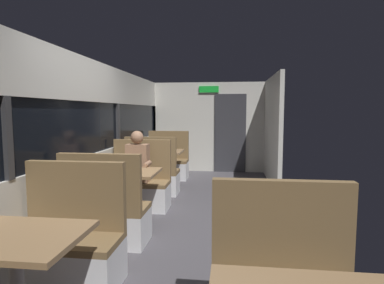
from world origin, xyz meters
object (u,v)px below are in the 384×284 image
object	(u,v)px
bench_far_window_facing_end	(153,177)
bench_far_window_facing_entry	(167,164)
bench_mid_window_facing_end	(106,217)
coffee_cup_primary	(164,149)
bench_near_window_facing_entry	(69,249)
dining_table_near_window	(15,249)
seated_passenger	(138,176)
dining_table_mid_window	(125,178)
dining_table_far_window	(161,155)
bench_mid_window_facing_entry	(140,188)

from	to	relation	value
bench_far_window_facing_end	bench_far_window_facing_entry	distance (m)	1.40
bench_mid_window_facing_end	coffee_cup_primary	bearing A→B (deg)	87.82
bench_near_window_facing_entry	coffee_cup_primary	distance (m)	3.74
bench_far_window_facing_entry	dining_table_near_window	bearing A→B (deg)	-90.00
seated_passenger	coffee_cup_primary	world-z (taller)	seated_passenger
dining_table_mid_window	seated_passenger	world-z (taller)	seated_passenger
dining_table_mid_window	seated_passenger	bearing A→B (deg)	90.00
bench_near_window_facing_entry	seated_passenger	bearing A→B (deg)	90.00
bench_far_window_facing_end	coffee_cup_primary	distance (m)	0.72
bench_mid_window_facing_end	bench_far_window_facing_end	bearing A→B (deg)	90.00
dining_table_near_window	dining_table_mid_window	bearing A→B (deg)	90.00
dining_table_near_window	seated_passenger	bearing A→B (deg)	90.00
bench_near_window_facing_entry	seated_passenger	distance (m)	2.22
bench_near_window_facing_entry	coffee_cup_primary	xyz separation A→B (m)	(0.11, 3.71, 0.46)
dining_table_far_window	bench_far_window_facing_entry	bearing A→B (deg)	90.00
bench_mid_window_facing_entry	dining_table_far_window	world-z (taller)	bench_mid_window_facing_entry
seated_passenger	coffee_cup_primary	distance (m)	1.53
dining_table_far_window	bench_far_window_facing_end	world-z (taller)	bench_far_window_facing_end
dining_table_near_window	dining_table_mid_window	world-z (taller)	same
bench_far_window_facing_entry	bench_mid_window_facing_end	bearing A→B (deg)	-90.00
bench_far_window_facing_end	dining_table_far_window	bearing A→B (deg)	90.00
dining_table_near_window	seated_passenger	size ratio (longest dim) A/B	0.71
dining_table_mid_window	seated_passenger	xyz separation A→B (m)	(0.00, 0.63, -0.10)
dining_table_far_window	bench_mid_window_facing_end	bearing A→B (deg)	-90.00
bench_mid_window_facing_end	bench_far_window_facing_end	distance (m)	2.28
bench_near_window_facing_entry	bench_mid_window_facing_end	bearing A→B (deg)	90.00
bench_far_window_facing_entry	seated_passenger	distance (m)	2.36
dining_table_mid_window	bench_mid_window_facing_end	xyz separation A→B (m)	(0.00, -0.70, -0.31)
bench_mid_window_facing_end	bench_mid_window_facing_entry	bearing A→B (deg)	90.00
dining_table_mid_window	coffee_cup_primary	xyz separation A→B (m)	(0.11, 2.13, 0.15)
bench_near_window_facing_entry	bench_far_window_facing_entry	world-z (taller)	same
dining_table_near_window	bench_far_window_facing_entry	bearing A→B (deg)	90.00
bench_mid_window_facing_entry	coffee_cup_primary	xyz separation A→B (m)	(0.11, 1.43, 0.46)
dining_table_far_window	coffee_cup_primary	size ratio (longest dim) A/B	10.00
bench_mid_window_facing_entry	seated_passenger	bearing A→B (deg)	-90.00
bench_near_window_facing_entry	seated_passenger	world-z (taller)	seated_passenger
bench_near_window_facing_entry	coffee_cup_primary	bearing A→B (deg)	88.34
bench_near_window_facing_entry	dining_table_mid_window	size ratio (longest dim) A/B	1.22
seated_passenger	bench_mid_window_facing_end	bearing A→B (deg)	-90.00
dining_table_near_window	bench_far_window_facing_entry	xyz separation A→B (m)	(0.00, 5.26, -0.31)
bench_near_window_facing_entry	bench_far_window_facing_end	distance (m)	3.16
bench_far_window_facing_end	bench_near_window_facing_entry	bearing A→B (deg)	-90.00
bench_near_window_facing_entry	dining_table_far_window	size ratio (longest dim) A/B	1.22
dining_table_mid_window	bench_mid_window_facing_entry	size ratio (longest dim) A/B	0.82
dining_table_mid_window	bench_far_window_facing_entry	xyz separation A→B (m)	(0.00, 2.98, -0.31)
dining_table_far_window	seated_passenger	distance (m)	1.66
bench_mid_window_facing_end	seated_passenger	xyz separation A→B (m)	(0.00, 1.33, 0.21)
bench_mid_window_facing_entry	coffee_cup_primary	size ratio (longest dim) A/B	12.22
bench_mid_window_facing_end	coffee_cup_primary	xyz separation A→B (m)	(0.11, 2.83, 0.46)
bench_near_window_facing_entry	bench_far_window_facing_end	size ratio (longest dim) A/B	1.00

